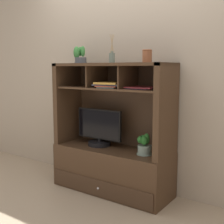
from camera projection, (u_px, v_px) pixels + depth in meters
floor_plane at (112, 191)px, 3.32m from camera, size 6.00×6.00×0.02m
back_wall at (126, 61)px, 3.34m from camera, size 6.00×0.02×2.80m
media_console at (113, 152)px, 3.27m from camera, size 1.31×0.50×1.38m
tv_monitor at (99, 130)px, 3.35m from camera, size 0.57×0.25×0.41m
potted_orchid at (144, 145)px, 3.00m from camera, size 0.16×0.16×0.21m
magazine_stack_left at (143, 88)px, 2.96m from camera, size 0.31×0.29×0.02m
magazine_stack_centre at (111, 85)px, 3.10m from camera, size 0.32×0.29×0.06m
diffuser_bottle at (112, 57)px, 3.12m from camera, size 0.06×0.06×0.29m
potted_succulent at (80, 56)px, 3.35m from camera, size 0.15×0.15×0.19m
ceramic_vase at (147, 56)px, 2.85m from camera, size 0.09×0.09×0.12m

